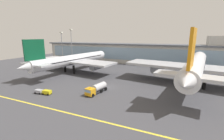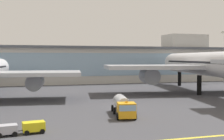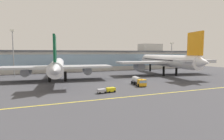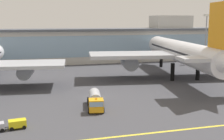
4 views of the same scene
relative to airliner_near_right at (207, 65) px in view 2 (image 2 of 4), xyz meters
The scene contains 6 objects.
ground_plane 32.56m from the airliner_near_right, 152.27° to the right, with size 207.64×207.64×0.00m, color #424247.
taxiway_centreline_stripe 46.83m from the airliner_near_right, 127.37° to the right, with size 166.12×0.50×0.01m, color yellow.
terminal_building 46.80m from the airliner_near_right, 124.28° to the left, with size 151.32×14.00×18.40m.
airliner_near_right is the anchor object (origin of this frame).
fuel_tanker_truck 37.70m from the airliner_near_right, 143.25° to the right, with size 4.13×9.31×2.90m.
baggage_tug_near 54.46m from the airliner_near_right, 146.42° to the right, with size 5.75×2.42×1.40m.
Camera 2 is at (-15.85, -51.35, 9.17)m, focal length 46.96 mm.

